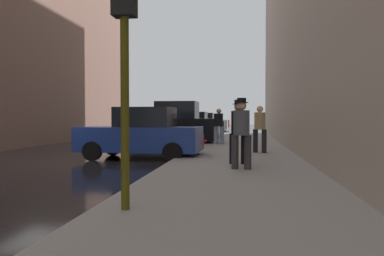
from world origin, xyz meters
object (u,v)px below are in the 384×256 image
object	(u,v)px
pedestrian_with_beanie	(241,130)
parked_dark_green_sedan	(200,124)
parked_silver_sedan	(207,123)
parked_black_suv	(174,125)
pedestrian_in_jeans	(219,124)
parked_blue_sedan	(141,134)
parked_gray_coupe	(190,126)
parked_red_hatchback	(212,122)
pedestrian_in_tan_coat	(260,127)
pedestrian_with_fedora	(238,128)
fire_hydrant	(202,140)
traffic_light	(125,23)

from	to	relation	value
pedestrian_with_beanie	parked_dark_green_sedan	bearing A→B (deg)	99.11
parked_silver_sedan	parked_black_suv	bearing A→B (deg)	-90.00
parked_dark_green_sedan	pedestrian_with_beanie	world-z (taller)	pedestrian_with_beanie
pedestrian_in_jeans	parked_blue_sedan	bearing A→B (deg)	-114.26
parked_gray_coupe	parked_red_hatchback	size ratio (longest dim) A/B	1.00
pedestrian_in_jeans	pedestrian_in_tan_coat	size ratio (longest dim) A/B	1.00
parked_dark_green_sedan	pedestrian_with_fedora	size ratio (longest dim) A/B	2.38
pedestrian_in_tan_coat	parked_gray_coupe	bearing A→B (deg)	110.40
parked_silver_sedan	fire_hydrant	distance (m)	22.08
parked_silver_sedan	traffic_light	size ratio (longest dim) A/B	1.17
parked_dark_green_sedan	traffic_light	xyz separation A→B (m)	(1.85, -25.95, 1.91)
parked_red_hatchback	pedestrian_in_jeans	xyz separation A→B (m)	(2.38, -25.13, 0.26)
parked_silver_sedan	pedestrian_with_fedora	bearing A→B (deg)	-82.88
pedestrian_with_beanie	pedestrian_in_jeans	bearing A→B (deg)	97.27
traffic_light	pedestrian_with_beanie	world-z (taller)	traffic_light
parked_dark_green_sedan	parked_gray_coupe	bearing A→B (deg)	-90.00
parked_blue_sedan	parked_red_hatchback	distance (m)	30.40
pedestrian_in_tan_coat	parked_black_suv	bearing A→B (deg)	128.11
parked_blue_sedan	parked_gray_coupe	xyz separation A→B (m)	(0.00, 12.24, 0.00)
parked_gray_coupe	pedestrian_with_fedora	distance (m)	14.90
parked_blue_sedan	parked_dark_green_sedan	xyz separation A→B (m)	(0.00, 18.34, 0.00)
parked_gray_coupe	parked_dark_green_sedan	distance (m)	6.10
traffic_light	parked_silver_sedan	bearing A→B (deg)	93.27
traffic_light	pedestrian_with_fedora	world-z (taller)	traffic_light
parked_gray_coupe	pedestrian_in_jeans	xyz separation A→B (m)	(2.38, -6.97, 0.26)
pedestrian_with_fedora	pedestrian_in_jeans	distance (m)	7.61
parked_black_suv	pedestrian_with_beanie	world-z (taller)	parked_black_suv
pedestrian_with_beanie	parked_gray_coupe	bearing A→B (deg)	102.59
parked_silver_sedan	pedestrian_in_jeans	world-z (taller)	pedestrian_in_jeans
parked_black_suv	parked_silver_sedan	xyz separation A→B (m)	(0.00, 18.43, -0.18)
parked_blue_sedan	pedestrian_in_jeans	xyz separation A→B (m)	(2.38, 5.27, 0.26)
parked_blue_sedan	pedestrian_in_jeans	bearing A→B (deg)	65.74
parked_silver_sedan	fire_hydrant	xyz separation A→B (m)	(1.80, -22.00, -0.35)
parked_dark_green_sedan	pedestrian_with_fedora	world-z (taller)	pedestrian_with_fedora
parked_blue_sedan	parked_gray_coupe	size ratio (longest dim) A/B	1.00
parked_dark_green_sedan	pedestrian_with_fedora	xyz separation A→B (m)	(3.38, -20.61, 0.29)
pedestrian_in_tan_coat	parked_red_hatchback	bearing A→B (deg)	98.03
parked_red_hatchback	pedestrian_in_jeans	size ratio (longest dim) A/B	2.48
parked_blue_sedan	pedestrian_with_fedora	distance (m)	4.08
parked_blue_sedan	parked_dark_green_sedan	distance (m)	18.34
pedestrian_in_tan_coat	parked_blue_sedan	bearing A→B (deg)	-164.44
pedestrian_in_jeans	parked_silver_sedan	bearing A→B (deg)	96.93
parked_dark_green_sedan	pedestrian_in_jeans	world-z (taller)	pedestrian_in_jeans
parked_gray_coupe	pedestrian_with_fedora	bearing A→B (deg)	-76.87
parked_blue_sedan	traffic_light	distance (m)	8.06
pedestrian_with_fedora	pedestrian_with_beanie	bearing A→B (deg)	-85.25
pedestrian_with_fedora	pedestrian_with_beanie	xyz separation A→B (m)	(0.08, -1.02, 0.00)
parked_dark_green_sedan	fire_hydrant	xyz separation A→B (m)	(1.80, -15.51, -0.35)
fire_hydrant	parked_silver_sedan	bearing A→B (deg)	94.69
parked_gray_coupe	fire_hydrant	xyz separation A→B (m)	(1.80, -9.41, -0.35)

